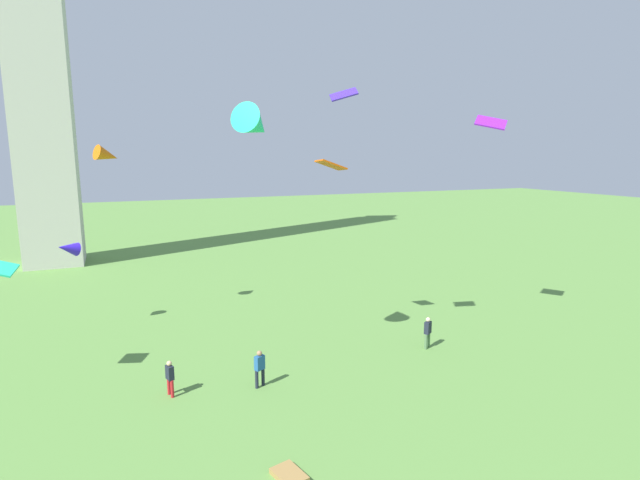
{
  "coord_description": "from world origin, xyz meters",
  "views": [
    {
      "loc": [
        -7.06,
        -5.43,
        10.85
      ],
      "look_at": [
        2.5,
        17.14,
        6.58
      ],
      "focal_mm": 27.25,
      "sensor_mm": 36.0,
      "label": 1
    }
  ],
  "objects_px": {
    "person_0": "(428,331)",
    "person_1": "(260,366)",
    "kite_flying_3": "(491,122)",
    "kite_flying_6": "(68,248)",
    "kite_bundle_0": "(289,475)",
    "kite_flying_5": "(331,165)",
    "kite_flying_0": "(255,125)",
    "kite_flying_4": "(344,94)",
    "person_2": "(170,376)",
    "kite_flying_1": "(107,155)"
  },
  "relations": [
    {
      "from": "person_0",
      "to": "kite_flying_0",
      "type": "relative_size",
      "value": 0.65
    },
    {
      "from": "kite_flying_6",
      "to": "kite_flying_3",
      "type": "bearing_deg",
      "value": 34.55
    },
    {
      "from": "person_0",
      "to": "person_2",
      "type": "height_order",
      "value": "person_0"
    },
    {
      "from": "person_1",
      "to": "kite_flying_6",
      "type": "xyz_separation_m",
      "value": [
        -8.59,
        11.33,
        4.34
      ]
    },
    {
      "from": "kite_flying_4",
      "to": "person_2",
      "type": "bearing_deg",
      "value": 29.57
    },
    {
      "from": "kite_flying_0",
      "to": "kite_flying_5",
      "type": "relative_size",
      "value": 1.73
    },
    {
      "from": "kite_flying_3",
      "to": "kite_flying_6",
      "type": "distance_m",
      "value": 26.24
    },
    {
      "from": "kite_flying_1",
      "to": "kite_bundle_0",
      "type": "xyz_separation_m",
      "value": [
        5.1,
        -19.1,
        -10.77
      ]
    },
    {
      "from": "person_1",
      "to": "kite_bundle_0",
      "type": "distance_m",
      "value": 6.94
    },
    {
      "from": "kite_flying_4",
      "to": "kite_bundle_0",
      "type": "relative_size",
      "value": 1.18
    },
    {
      "from": "person_0",
      "to": "person_1",
      "type": "xyz_separation_m",
      "value": [
        -10.11,
        -0.83,
        -0.01
      ]
    },
    {
      "from": "person_0",
      "to": "person_1",
      "type": "distance_m",
      "value": 10.14
    },
    {
      "from": "person_2",
      "to": "person_1",
      "type": "bearing_deg",
      "value": -117.1
    },
    {
      "from": "person_2",
      "to": "kite_flying_1",
      "type": "xyz_separation_m",
      "value": [
        -2.02,
        11.55,
        9.91
      ]
    },
    {
      "from": "kite_flying_0",
      "to": "kite_flying_1",
      "type": "height_order",
      "value": "kite_flying_0"
    },
    {
      "from": "person_0",
      "to": "person_1",
      "type": "height_order",
      "value": "person_0"
    },
    {
      "from": "person_1",
      "to": "kite_flying_0",
      "type": "bearing_deg",
      "value": -132.94
    },
    {
      "from": "kite_flying_0",
      "to": "kite_flying_4",
      "type": "xyz_separation_m",
      "value": [
        4.49,
        -0.38,
        1.58
      ]
    },
    {
      "from": "kite_bundle_0",
      "to": "kite_flying_6",
      "type": "bearing_deg",
      "value": 112.9
    },
    {
      "from": "person_0",
      "to": "kite_flying_3",
      "type": "distance_m",
      "value": 12.66
    },
    {
      "from": "person_1",
      "to": "kite_flying_1",
      "type": "bearing_deg",
      "value": -90.08
    },
    {
      "from": "person_1",
      "to": "kite_flying_0",
      "type": "distance_m",
      "value": 11.48
    },
    {
      "from": "kite_flying_4",
      "to": "kite_flying_5",
      "type": "distance_m",
      "value": 4.48
    },
    {
      "from": "kite_flying_4",
      "to": "person_1",
      "type": "bearing_deg",
      "value": 41.95
    },
    {
      "from": "kite_flying_3",
      "to": "kite_flying_6",
      "type": "xyz_separation_m",
      "value": [
        -23.35,
        9.42,
        -7.4
      ]
    },
    {
      "from": "kite_flying_0",
      "to": "kite_bundle_0",
      "type": "xyz_separation_m",
      "value": [
        -1.56,
        -8.93,
        -12.19
      ]
    },
    {
      "from": "kite_flying_5",
      "to": "kite_flying_6",
      "type": "height_order",
      "value": "kite_flying_5"
    },
    {
      "from": "kite_flying_5",
      "to": "kite_bundle_0",
      "type": "height_order",
      "value": "kite_flying_5"
    },
    {
      "from": "person_0",
      "to": "kite_flying_5",
      "type": "height_order",
      "value": "kite_flying_5"
    },
    {
      "from": "person_0",
      "to": "kite_flying_1",
      "type": "relative_size",
      "value": 0.99
    },
    {
      "from": "kite_flying_3",
      "to": "person_0",
      "type": "bearing_deg",
      "value": 56.56
    },
    {
      "from": "person_0",
      "to": "kite_bundle_0",
      "type": "xyz_separation_m",
      "value": [
        -11.04,
        -7.65,
        -0.93
      ]
    },
    {
      "from": "kite_bundle_0",
      "to": "person_0",
      "type": "bearing_deg",
      "value": 34.73
    },
    {
      "from": "person_2",
      "to": "kite_flying_5",
      "type": "bearing_deg",
      "value": -85.9
    },
    {
      "from": "kite_flying_0",
      "to": "kite_flying_6",
      "type": "xyz_separation_m",
      "value": [
        -9.23,
        9.22,
        -6.93
      ]
    },
    {
      "from": "person_2",
      "to": "kite_flying_3",
      "type": "distance_m",
      "value": 22.2
    },
    {
      "from": "person_2",
      "to": "kite_flying_5",
      "type": "height_order",
      "value": "kite_flying_5"
    },
    {
      "from": "kite_flying_5",
      "to": "kite_flying_0",
      "type": "bearing_deg",
      "value": -156.57
    },
    {
      "from": "person_0",
      "to": "kite_flying_0",
      "type": "xyz_separation_m",
      "value": [
        -9.47,
        1.28,
        11.26
      ]
    },
    {
      "from": "person_1",
      "to": "kite_flying_0",
      "type": "relative_size",
      "value": 0.64
    },
    {
      "from": "person_2",
      "to": "kite_flying_6",
      "type": "height_order",
      "value": "kite_flying_6"
    },
    {
      "from": "person_2",
      "to": "kite_flying_0",
      "type": "distance_m",
      "value": 12.33
    },
    {
      "from": "kite_flying_5",
      "to": "kite_flying_3",
      "type": "bearing_deg",
      "value": -16.79
    },
    {
      "from": "kite_flying_0",
      "to": "kite_flying_3",
      "type": "relative_size",
      "value": 1.37
    },
    {
      "from": "person_0",
      "to": "kite_flying_4",
      "type": "height_order",
      "value": "kite_flying_4"
    },
    {
      "from": "person_0",
      "to": "kite_flying_4",
      "type": "bearing_deg",
      "value": 137.59
    },
    {
      "from": "kite_flying_6",
      "to": "kite_bundle_0",
      "type": "relative_size",
      "value": 1.28
    },
    {
      "from": "kite_flying_6",
      "to": "kite_bundle_0",
      "type": "xyz_separation_m",
      "value": [
        7.66,
        -18.15,
        -5.26
      ]
    },
    {
      "from": "kite_flying_6",
      "to": "person_1",
      "type": "bearing_deg",
      "value": 3.71
    },
    {
      "from": "person_2",
      "to": "kite_flying_0",
      "type": "bearing_deg",
      "value": -90.21
    }
  ]
}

